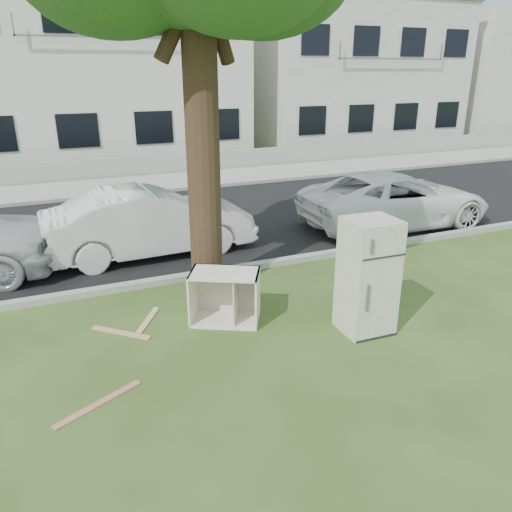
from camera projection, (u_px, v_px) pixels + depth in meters
name	position (u px, v px, depth m)	size (l,w,h in m)	color
ground	(272.00, 333.00, 7.38)	(120.00, 120.00, 0.00)	#354619
road	(171.00, 225.00, 12.53)	(120.00, 7.00, 0.01)	black
kerb_near	(217.00, 275.00, 9.48)	(120.00, 0.18, 0.12)	gray
kerb_far	(142.00, 194.00, 15.58)	(120.00, 0.18, 0.12)	gray
sidewalk	(133.00, 185.00, 16.82)	(120.00, 2.80, 0.01)	gray
low_wall	(124.00, 167.00, 18.08)	(120.00, 0.15, 0.70)	gray
townhouse_center	(97.00, 68.00, 21.10)	(11.22, 8.16, 7.44)	silver
townhouse_right	(339.00, 74.00, 25.68)	(10.20, 8.16, 6.84)	silver
fridge	(368.00, 276.00, 7.21)	(0.71, 0.66, 1.72)	#B6B1A5
cabinet	(225.00, 297.00, 7.63)	(1.03, 0.64, 0.81)	beige
plank_a	(99.00, 403.00, 5.81)	(1.14, 0.09, 0.02)	#AA7352
plank_b	(121.00, 333.00, 7.38)	(0.97, 0.10, 0.02)	tan
plank_c	(148.00, 320.00, 7.75)	(0.83, 0.09, 0.02)	tan
car_center	(150.00, 222.00, 10.33)	(1.49, 4.27, 1.41)	silver
car_right	(395.00, 200.00, 12.24)	(2.20, 4.77, 1.33)	white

